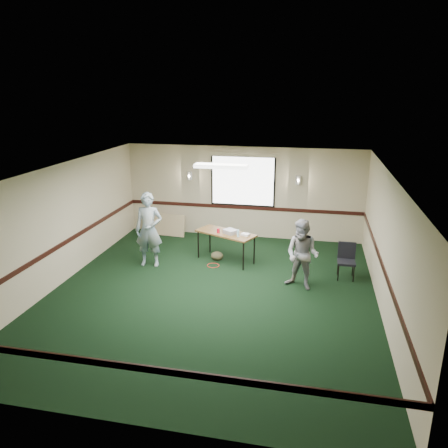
% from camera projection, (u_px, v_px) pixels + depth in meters
% --- Properties ---
extents(ground, '(8.00, 8.00, 0.00)m').
position_uv_depth(ground, '(212.00, 294.00, 9.53)').
color(ground, black).
rests_on(ground, ground).
extents(room_shell, '(8.00, 8.02, 8.00)m').
position_uv_depth(room_shell, '(231.00, 200.00, 11.05)').
color(room_shell, '#C5B48E').
rests_on(room_shell, ground).
extents(folding_table, '(1.67, 1.20, 0.77)m').
position_uv_depth(folding_table, '(226.00, 235.00, 11.14)').
color(folding_table, '#4F2F16').
rests_on(folding_table, ground).
extents(projector, '(0.41, 0.39, 0.10)m').
position_uv_depth(projector, '(230.00, 232.00, 11.03)').
color(projector, '#94959C').
rests_on(projector, folding_table).
extents(game_console, '(0.23, 0.21, 0.05)m').
position_uv_depth(game_console, '(245.00, 234.00, 10.90)').
color(game_console, white).
rests_on(game_console, folding_table).
extents(red_cup, '(0.07, 0.07, 0.11)m').
position_uv_depth(red_cup, '(218.00, 231.00, 11.09)').
color(red_cup, red).
rests_on(red_cup, folding_table).
extents(water_bottle, '(0.05, 0.05, 0.18)m').
position_uv_depth(water_bottle, '(238.00, 233.00, 10.77)').
color(water_bottle, '#96D9F5').
rests_on(water_bottle, folding_table).
extents(duffel_bag, '(0.37, 0.31, 0.23)m').
position_uv_depth(duffel_bag, '(217.00, 256.00, 11.36)').
color(duffel_bag, '#474528').
rests_on(duffel_bag, ground).
extents(cable_coil, '(0.35, 0.35, 0.02)m').
position_uv_depth(cable_coil, '(213.00, 265.00, 11.03)').
color(cable_coil, red).
rests_on(cable_coil, ground).
extents(folded_table, '(1.30, 0.31, 0.66)m').
position_uv_depth(folded_table, '(165.00, 225.00, 13.25)').
color(folded_table, tan).
rests_on(folded_table, ground).
extents(conference_chair, '(0.41, 0.43, 0.84)m').
position_uv_depth(conference_chair, '(346.00, 258.00, 10.24)').
color(conference_chair, black).
rests_on(conference_chair, ground).
extents(person_left, '(0.72, 0.51, 1.87)m').
position_uv_depth(person_left, '(149.00, 230.00, 10.82)').
color(person_left, '#40678D').
rests_on(person_left, ground).
extents(person_right, '(0.94, 0.85, 1.58)m').
position_uv_depth(person_right, '(302.00, 255.00, 9.59)').
color(person_right, '#7289B2').
rests_on(person_right, ground).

